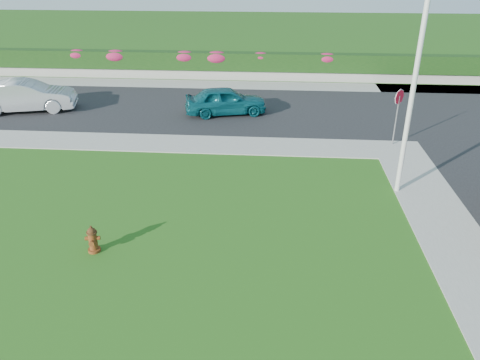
# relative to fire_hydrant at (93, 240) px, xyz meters

# --- Properties ---
(ground) EXTENTS (120.00, 120.00, 0.00)m
(ground) POSITION_rel_fire_hydrant_xyz_m (2.90, -0.96, -0.37)
(ground) COLOR black
(ground) RESTS_ON ground
(street_far) EXTENTS (26.00, 8.00, 0.04)m
(street_far) POSITION_rel_fire_hydrant_xyz_m (-2.10, 13.04, -0.35)
(street_far) COLOR black
(street_far) RESTS_ON ground
(sidewalk_far) EXTENTS (24.00, 2.00, 0.04)m
(sidewalk_far) POSITION_rel_fire_hydrant_xyz_m (-3.10, 8.04, -0.35)
(sidewalk_far) COLOR gray
(sidewalk_far) RESTS_ON ground
(curb_corner) EXTENTS (2.00, 2.00, 0.04)m
(curb_corner) POSITION_rel_fire_hydrant_xyz_m (9.90, 8.04, -0.35)
(curb_corner) COLOR gray
(curb_corner) RESTS_ON ground
(sidewalk_beyond) EXTENTS (34.00, 2.00, 0.04)m
(sidewalk_beyond) POSITION_rel_fire_hydrant_xyz_m (1.90, 18.04, -0.35)
(sidewalk_beyond) COLOR gray
(sidewalk_beyond) RESTS_ON ground
(retaining_wall) EXTENTS (34.00, 0.40, 0.60)m
(retaining_wall) POSITION_rel_fire_hydrant_xyz_m (1.90, 19.54, -0.07)
(retaining_wall) COLOR gray
(retaining_wall) RESTS_ON ground
(hedge) EXTENTS (32.00, 0.90, 1.10)m
(hedge) POSITION_rel_fire_hydrant_xyz_m (1.90, 19.64, 0.78)
(hedge) COLOR black
(hedge) RESTS_ON retaining_wall
(fire_hydrant) EXTENTS (0.41, 0.39, 0.79)m
(fire_hydrant) POSITION_rel_fire_hydrant_xyz_m (0.00, 0.00, 0.00)
(fire_hydrant) COLOR #4F1F0C
(fire_hydrant) RESTS_ON ground
(sedan_teal) EXTENTS (4.30, 2.55, 1.37)m
(sedan_teal) POSITION_rel_fire_hydrant_xyz_m (2.30, 12.24, 0.35)
(sedan_teal) COLOR #0B4C57
(sedan_teal) RESTS_ON street_far
(sedan_silver) EXTENTS (5.01, 2.79, 1.56)m
(sedan_silver) POSITION_rel_fire_hydrant_xyz_m (-7.80, 11.95, 0.45)
(sedan_silver) COLOR #A5A9AC
(sedan_silver) RESTS_ON street_far
(utility_pole) EXTENTS (0.16, 0.16, 6.62)m
(utility_pole) POSITION_rel_fire_hydrant_xyz_m (8.99, 4.29, 2.94)
(utility_pole) COLOR silver
(utility_pole) RESTS_ON ground
(stop_sign) EXTENTS (0.47, 0.48, 2.40)m
(stop_sign) POSITION_rel_fire_hydrant_xyz_m (9.77, 8.66, 1.40)
(stop_sign) COLOR slate
(stop_sign) RESTS_ON ground
(flower_clump_a) EXTENTS (1.31, 0.84, 0.65)m
(flower_clump_a) POSITION_rel_fire_hydrant_xyz_m (-8.10, 19.54, 1.07)
(flower_clump_a) COLOR #C3215D
(flower_clump_a) RESTS_ON hedge
(flower_clump_b) EXTENTS (1.55, 1.00, 0.78)m
(flower_clump_b) POSITION_rel_fire_hydrant_xyz_m (-5.55, 19.54, 1.02)
(flower_clump_b) COLOR #C3215D
(flower_clump_b) RESTS_ON hedge
(flower_clump_c) EXTENTS (1.46, 0.94, 0.73)m
(flower_clump_c) POSITION_rel_fire_hydrant_xyz_m (-1.07, 19.54, 1.04)
(flower_clump_c) COLOR #C3215D
(flower_clump_c) RESTS_ON hedge
(flower_clump_d) EXTENTS (1.57, 1.01, 0.78)m
(flower_clump_d) POSITION_rel_fire_hydrant_xyz_m (0.97, 19.54, 1.01)
(flower_clump_d) COLOR #C3215D
(flower_clump_d) RESTS_ON hedge
(flower_clump_e) EXTENTS (1.15, 0.74, 0.57)m
(flower_clump_e) POSITION_rel_fire_hydrant_xyz_m (3.75, 19.54, 1.10)
(flower_clump_e) COLOR #C3215D
(flower_clump_e) RESTS_ON hedge
(flower_clump_f) EXTENTS (1.32, 0.85, 0.66)m
(flower_clump_f) POSITION_rel_fire_hydrant_xyz_m (7.87, 19.54, 1.06)
(flower_clump_f) COLOR #C3215D
(flower_clump_f) RESTS_ON hedge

